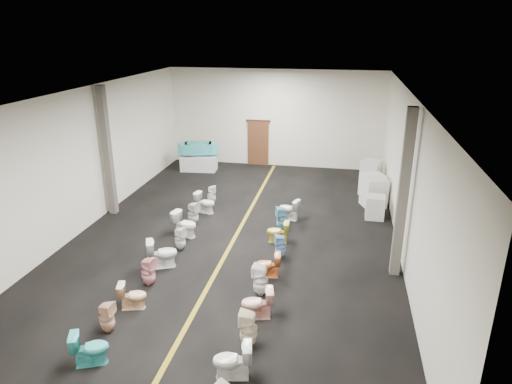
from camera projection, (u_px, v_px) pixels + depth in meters
The scene contains 36 objects.
floor at pixel (236, 235), 14.60m from camera, with size 16.00×16.00×0.00m, color black.
ceiling at pixel (234, 93), 13.06m from camera, with size 16.00×16.00×0.00m, color black.
wall_back at pixel (275, 119), 21.21m from camera, with size 10.00×10.00×0.00m, color silver.
wall_front at pixel (103, 330), 6.45m from camera, with size 10.00×10.00×0.00m, color silver.
wall_left at pixel (85, 159), 14.73m from camera, with size 16.00×16.00×0.00m, color silver.
wall_right at pixel (406, 178), 12.93m from camera, with size 16.00×16.00×0.00m, color silver.
aisle_stripe at pixel (236, 235), 14.60m from camera, with size 0.12×15.60×0.01m, color olive.
back_door at pixel (258, 143), 21.71m from camera, with size 1.00×0.10×2.10m, color #562D19.
door_frame at pixel (258, 121), 21.35m from camera, with size 1.15×0.08×0.10m, color #331C11.
column_left at pixel (107, 152), 15.61m from camera, with size 0.25×0.25×4.50m, color #59544C.
column_right at pixel (403, 195), 11.59m from camera, with size 0.25×0.25×4.50m, color #59544C.
display_table at pixel (199, 163), 21.06m from camera, with size 1.61×0.80×0.71m, color white.
bathtub at pixel (198, 148), 20.81m from camera, with size 1.82×0.96×0.55m.
appliance_crate_a at pixel (375, 207), 15.77m from camera, with size 0.63×0.63×0.81m, color beige.
appliance_crate_b at pixel (374, 192), 16.80m from camera, with size 0.78×0.78×1.08m, color silver.
appliance_crate_c at pixel (372, 186), 17.71m from camera, with size 0.81×0.81×0.91m, color white.
appliance_crate_d at pixel (371, 172), 19.12m from camera, with size 0.73×0.73×1.05m, color silver.
toilet_left_0 at pixel (90, 348), 8.92m from camera, with size 0.41×0.72×0.73m, color #38B1AE.
toilet_left_1 at pixel (107, 317), 9.87m from camera, with size 0.33×0.34×0.73m, color #E2AF8C.
toilet_left_2 at pixel (133, 296), 10.72m from camera, with size 0.37×0.65×0.66m, color #F7C397.
toilet_left_3 at pixel (148, 272), 11.65m from camera, with size 0.35×0.36×0.78m, color pink.
toilet_left_4 at pixel (162, 253), 12.54m from camera, with size 0.47×0.82×0.83m, color white.
toilet_left_5 at pixel (180, 238), 13.55m from camera, with size 0.32×0.33×0.72m, color white.
toilet_left_6 at pixel (185, 224), 14.41m from camera, with size 0.46×0.80×0.81m, color white.
toilet_left_7 at pixel (193, 213), 15.25m from camera, with size 0.36×0.37×0.80m, color silver.
toilet_left_8 at pixel (205, 203), 16.25m from camera, with size 0.42×0.73×0.75m, color white.
toilet_left_9 at pixel (212, 195), 17.09m from camera, with size 0.32×0.32×0.70m, color white.
toilet_right_1 at pixel (232, 361), 8.56m from camera, with size 0.42×0.74×0.76m, color silver.
toilet_right_2 at pixel (249, 329), 9.42m from camera, with size 0.37×0.38×0.83m, color beige.
toilet_right_3 at pixel (257, 303), 10.34m from camera, with size 0.42×0.73×0.75m, color #F9B3AA.
toilet_right_4 at pixel (261, 280), 11.22m from camera, with size 0.37×0.38×0.83m, color white.
toilet_right_5 at pixel (268, 265), 12.08m from camera, with size 0.38×0.67×0.68m, color orange.
toilet_right_6 at pixel (280, 246), 13.07m from camera, with size 0.32×0.33×0.71m, color #75A6DA.
toilet_right_7 at pixel (278, 232), 14.00m from camera, with size 0.39×0.69×0.70m, color #DFCC4B.
toilet_right_8 at pixel (282, 219), 14.81m from camera, with size 0.37×0.38×0.82m, color #66AACB.
toilet_right_9 at pixel (289, 209), 15.70m from camera, with size 0.42×0.73×0.74m, color white.
Camera 1 is at (3.16, -12.88, 6.29)m, focal length 32.00 mm.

